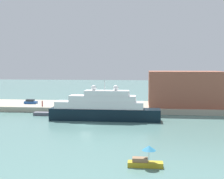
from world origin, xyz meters
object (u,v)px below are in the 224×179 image
parked_car (31,102)px  mooring_bollard (115,107)px  small_motorboat (146,159)px  work_barge (44,114)px  large_yacht (103,108)px  harbor_building (184,89)px  person_figure (42,103)px

parked_car → mooring_bollard: size_ratio=5.87×
small_motorboat → work_barge: 47.33m
large_yacht → parked_car: bearing=146.7°
harbor_building → mooring_bollard: 22.27m
small_motorboat → person_figure: size_ratio=2.69×
parked_car → mooring_bollard: (27.83, -6.64, -0.28)m
small_motorboat → mooring_bollard: bearing=101.1°
large_yacht → small_motorboat: size_ratio=5.77×
small_motorboat → harbor_building: size_ratio=0.22×
parked_car → work_barge: bearing=-54.4°
work_barge → parked_car: size_ratio=1.38×
parked_car → person_figure: bearing=-42.4°
harbor_building → parked_car: harbor_building is taller
mooring_bollard → parked_car: bearing=166.6°
parked_car → person_figure: person_figure is taller
person_figure → mooring_bollard: 22.14m
work_barge → person_figure: size_ratio=3.08×
work_barge → person_figure: person_figure is taller
small_motorboat → harbor_building: 52.48m
large_yacht → small_motorboat: (10.49, -33.13, -1.93)m
person_figure → mooring_bollard: person_figure is taller
work_barge → harbor_building: harbor_building is taller
small_motorboat → work_barge: bearing=126.1°
person_figure → harbor_building: bearing=7.9°
large_yacht → work_barge: size_ratio=5.05×
small_motorboat → parked_car: 62.00m
large_yacht → harbor_building: harbor_building is taller
large_yacht → mooring_bollard: size_ratio=40.87×
parked_car → mooring_bollard: 28.61m
large_yacht → harbor_building: (22.39, 17.67, 3.74)m
small_motorboat → harbor_building: bearing=76.8°
parked_car → large_yacht: bearing=-33.3°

